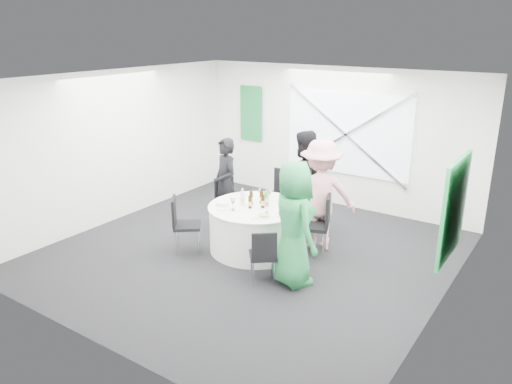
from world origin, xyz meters
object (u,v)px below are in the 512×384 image
Objects in this scene: chair_front_left at (182,220)px; green_water_bottle at (266,199)px; person_woman_pink at (320,195)px; clear_water_bottle at (243,198)px; chair_back_right at (320,220)px; banquet_table at (256,228)px; person_man_back_left at (225,183)px; chair_back at (283,193)px; chair_front_right at (263,253)px; chair_back_left at (227,198)px; person_man_back at (303,182)px; person_woman_green at (293,224)px.

chair_front_left is 3.06× the size of green_water_bottle.
person_woman_pink is 1.26m from clear_water_bottle.
chair_back_right is 0.92m from green_water_bottle.
person_man_back_left reaches higher than banquet_table.
chair_back is at bearing 100.62° from banquet_table.
chair_back_right is at bearing -139.10° from chair_front_right.
person_man_back_left is at bearing -118.56° from chair_back_left.
chair_back_left is 1.17m from clear_water_bottle.
chair_back is 1.25× the size of chair_front_right.
person_man_back reaches higher than person_woman_green.
chair_back_left is 1.47m from person_man_back.
chair_front_right is 0.50× the size of person_man_back_left.
chair_front_right is 2.72× the size of green_water_bottle.
chair_front_left is at bearing -59.71° from person_man_back_left.
chair_back_right is at bearing -97.92° from chair_front_left.
chair_front_left is at bearing -144.33° from chair_back_left.
person_man_back reaches higher than chair_front_left.
chair_back is 3.63× the size of clear_water_bottle.
person_man_back is (1.18, 1.89, 0.37)m from chair_front_left.
banquet_table is at bearing -140.44° from green_water_bottle.
person_man_back_left is (-1.76, 1.42, 0.35)m from chair_front_right.
person_woman_green is 6.36× the size of clear_water_bottle.
person_man_back_left reaches higher than chair_front_left.
chair_front_right is at bearing 25.68° from person_man_back.
person_woman_green is at bearing -65.79° from chair_back.
clear_water_bottle is at bearing 7.19° from person_woman_green.
banquet_table is 5.50× the size of clear_water_bottle.
person_man_back is at bearing 84.20° from green_water_bottle.
chair_front_left is (0.14, -1.37, 0.04)m from chair_back_left.
clear_water_bottle reaches higher than chair_front_left.
banquet_table is 1.27m from chair_back.
person_man_back is 0.77m from person_woman_pink.
chair_back_right is 0.56× the size of person_woman_pink.
banquet_table is at bearing -90.00° from chair_back_right.
chair_back_left is at bearing 150.10° from banquet_table.
person_man_back_left reaches higher than chair_back_right.
chair_back_left is 1.06× the size of chair_front_right.
chair_back_left is 1.38m from chair_front_left.
chair_back is at bearing -146.71° from chair_back_right.
chair_back is 1.00× the size of chair_back_right.
clear_water_bottle is (-0.96, 0.83, 0.39)m from chair_front_right.
chair_back is 0.62× the size of person_man_back_left.
chair_back_left is at bearing -155.38° from chair_back.
person_woman_pink is (1.77, 1.39, 0.37)m from chair_front_left.
clear_water_bottle is at bearing -85.75° from chair_front_left.
chair_front_right is 0.45× the size of person_man_back.
person_woman_green reaches higher than clear_water_bottle.
person_man_back is 1.03m from green_water_bottle.
chair_front_left is 1.41m from green_water_bottle.
person_man_back reaches higher than chair_front_right.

